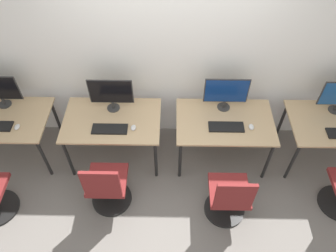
{
  "coord_description": "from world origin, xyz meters",
  "views": [
    {
      "loc": [
        0.04,
        -2.25,
        3.62
      ],
      "look_at": [
        0.0,
        0.15,
        0.86
      ],
      "focal_mm": 35.0,
      "sensor_mm": 36.0,
      "label": 1
    }
  ],
  "objects": [
    {
      "name": "office_chair_right",
      "position": [
        0.68,
        -0.47,
        0.37
      ],
      "size": [
        0.48,
        0.48,
        0.9
      ],
      "color": "black",
      "rests_on": "ground_plane"
    },
    {
      "name": "desk_right",
      "position": [
        0.68,
        0.37,
        0.64
      ],
      "size": [
        1.17,
        0.75,
        0.71
      ],
      "color": "tan",
      "rests_on": "ground_plane"
    },
    {
      "name": "desk_far_left",
      "position": [
        -2.04,
        0.37,
        0.64
      ],
      "size": [
        1.17,
        0.75,
        0.71
      ],
      "color": "tan",
      "rests_on": "ground_plane"
    },
    {
      "name": "mouse_far_left",
      "position": [
        -1.77,
        0.22,
        0.72
      ],
      "size": [
        0.06,
        0.09,
        0.03
      ],
      "color": "silver",
      "rests_on": "desk_far_left"
    },
    {
      "name": "office_chair_left",
      "position": [
        -0.68,
        -0.36,
        0.37
      ],
      "size": [
        0.48,
        0.48,
        0.9
      ],
      "color": "black",
      "rests_on": "ground_plane"
    },
    {
      "name": "desk_left",
      "position": [
        -0.68,
        0.37,
        0.64
      ],
      "size": [
        1.17,
        0.75,
        0.71
      ],
      "color": "tan",
      "rests_on": "ground_plane"
    },
    {
      "name": "monitor_right",
      "position": [
        0.68,
        0.6,
        0.96
      ],
      "size": [
        0.53,
        0.16,
        0.45
      ],
      "color": "#2D2D2D",
      "rests_on": "desk_right"
    },
    {
      "name": "keyboard_left",
      "position": [
        -0.68,
        0.21,
        0.72
      ],
      "size": [
        0.42,
        0.16,
        0.02
      ],
      "color": "black",
      "rests_on": "desk_left"
    },
    {
      "name": "monitor_left",
      "position": [
        -0.68,
        0.56,
        0.96
      ],
      "size": [
        0.53,
        0.16,
        0.45
      ],
      "color": "#2D2D2D",
      "rests_on": "desk_left"
    },
    {
      "name": "mouse_left",
      "position": [
        -0.41,
        0.23,
        0.72
      ],
      "size": [
        0.06,
        0.09,
        0.03
      ],
      "color": "silver",
      "rests_on": "desk_left"
    },
    {
      "name": "wall_back",
      "position": [
        0.0,
        0.87,
        1.4
      ],
      "size": [
        12.0,
        0.05,
        2.8
      ],
      "color": "silver",
      "rests_on": "ground_plane"
    },
    {
      "name": "ground_plane",
      "position": [
        0.0,
        0.0,
        0.0
      ],
      "size": [
        20.0,
        20.0,
        0.0
      ],
      "primitive_type": "plane",
      "color": "slate"
    },
    {
      "name": "keyboard_right",
      "position": [
        0.68,
        0.27,
        0.72
      ],
      "size": [
        0.42,
        0.16,
        0.02
      ],
      "color": "black",
      "rests_on": "desk_right"
    },
    {
      "name": "mouse_right",
      "position": [
        0.97,
        0.27,
        0.72
      ],
      "size": [
        0.06,
        0.09,
        0.03
      ],
      "color": "silver",
      "rests_on": "desk_right"
    }
  ]
}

